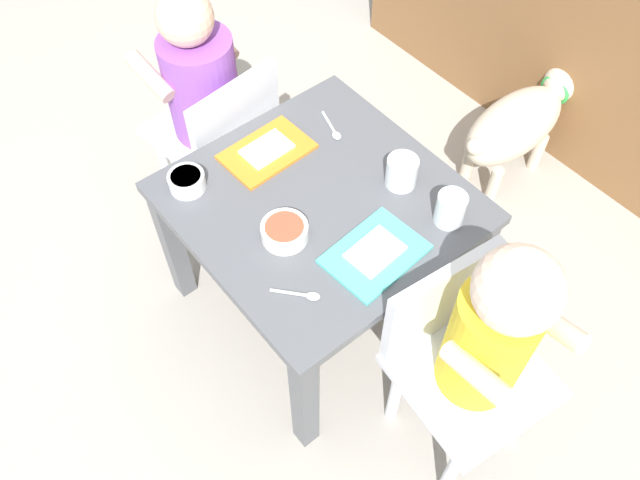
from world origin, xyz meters
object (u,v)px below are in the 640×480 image
Objects in this scene: food_tray_left at (267,151)px; spoon_by_right_tray at (300,294)px; dining_table at (320,219)px; seated_child_right at (486,336)px; veggie_bowl_far at (285,231)px; spoon_by_left_tray at (332,129)px; water_cup_right at (450,210)px; veggie_bowl_near at (187,181)px; dog at (519,122)px; food_tray_right at (375,253)px; water_cup_left at (401,173)px; seated_child_left at (203,89)px.

spoon_by_right_tray is (0.35, -0.18, -0.00)m from food_tray_left.
seated_child_right reaches higher than dining_table.
veggie_bowl_far is 0.33m from spoon_by_left_tray.
water_cup_right is 0.57m from veggie_bowl_near.
food_tray_left is (-0.18, -0.75, 0.23)m from dog.
food_tray_left is 0.98× the size of food_tray_right.
dining_table is 0.29m from water_cup_right.
water_cup_left is 0.71× the size of spoon_by_left_tray.
dog is 6.46× the size of water_cup_right.
spoon_by_right_tray is (-0.02, -0.18, -0.00)m from food_tray_right.
seated_child_right is 8.82× the size of veggie_bowl_near.
veggie_bowl_near is (-0.21, -0.20, 0.09)m from dining_table.
veggie_bowl_far is at bearing -98.32° from water_cup_left.
dining_table is 5.96× the size of spoon_by_left_tray.
water_cup_right reaches higher than food_tray_right.
water_cup_left is 0.36m from spoon_by_right_tray.
seated_child_left is at bearing -162.12° from water_cup_left.
water_cup_left is (0.07, 0.17, 0.10)m from dining_table.
dog is at bearing 97.97° from water_cup_left.
dog is 0.97m from spoon_by_right_tray.
seated_child_left is at bearing 166.56° from veggie_bowl_far.
seated_child_right is at bearing 34.70° from spoon_by_right_tray.
food_tray_left reaches higher than dog.
seated_child_right reaches higher than spoon_by_right_tray.
veggie_bowl_near is at bearing -138.40° from water_cup_right.
water_cup_left reaches higher than veggie_bowl_near.
seated_child_left is 0.69m from water_cup_right.
veggie_bowl_near is (0.25, -0.20, 0.02)m from seated_child_left.
dog is 0.81m from food_tray_left.
water_cup_left is at bearing 158.84° from seated_child_right.
seated_child_right reaches higher than seated_child_left.
seated_child_right is at bearing 18.33° from veggie_bowl_far.
spoon_by_left_tray is (-0.22, -0.01, -0.03)m from water_cup_left.
seated_child_left is (-0.46, -0.00, 0.07)m from dining_table.
water_cup_left reaches higher than food_tray_left.
seated_child_left is at bearing 141.02° from veggie_bowl_near.
food_tray_left reaches higher than spoon_by_left_tray.
veggie_bowl_far is 0.15m from spoon_by_right_tray.
seated_child_left is at bearing -179.57° from dining_table.
food_tray_right reaches higher than spoon_by_left_tray.
food_tray_left is 0.31m from water_cup_left.
food_tray_right reaches higher than dining_table.
food_tray_right is at bearing 83.25° from spoon_by_right_tray.
veggie_bowl_near reaches higher than food_tray_left.
food_tray_right is 0.44m from veggie_bowl_near.
seated_child_right reaches higher than food_tray_right.
spoon_by_right_tray is at bearing -25.42° from veggie_bowl_far.
spoon_by_right_tray is (0.37, 0.02, -0.02)m from veggie_bowl_near.
dining_table is 0.83× the size of seated_child_right.
water_cup_left is (0.26, 0.17, 0.02)m from food_tray_left.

